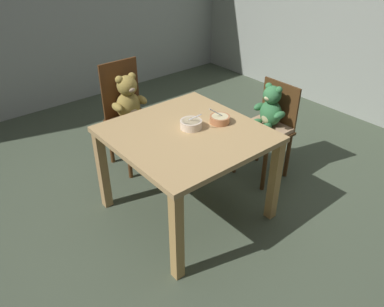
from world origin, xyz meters
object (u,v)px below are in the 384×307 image
porridge_bowl_cream_center (191,124)px  dining_table (187,144)px  porridge_bowl_terracotta_far_center (220,119)px  teddy_chair_near_left (129,105)px  teddy_chair_far_center (268,119)px

porridge_bowl_cream_center → dining_table: bearing=-68.5°
porridge_bowl_cream_center → porridge_bowl_terracotta_far_center: bearing=71.8°
teddy_chair_near_left → porridge_bowl_terracotta_far_center: (0.92, 0.21, 0.16)m
teddy_chair_near_left → porridge_bowl_cream_center: size_ratio=5.66×
teddy_chair_near_left → teddy_chair_far_center: teddy_chair_near_left is taller
porridge_bowl_cream_center → teddy_chair_near_left: bearing=179.9°
dining_table → porridge_bowl_terracotta_far_center: bearing=80.6°
porridge_bowl_terracotta_far_center → dining_table: bearing=-99.4°
dining_table → porridge_bowl_cream_center: porridge_bowl_cream_center is taller
teddy_chair_near_left → porridge_bowl_terracotta_far_center: teddy_chair_near_left is taller
porridge_bowl_terracotta_far_center → porridge_bowl_cream_center: (-0.07, -0.21, 0.00)m
teddy_chair_near_left → teddy_chair_far_center: 1.20m
dining_table → porridge_bowl_cream_center: 0.15m
teddy_chair_far_center → porridge_bowl_cream_center: (-0.05, -0.79, 0.20)m
teddy_chair_far_center → porridge_bowl_cream_center: 0.82m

